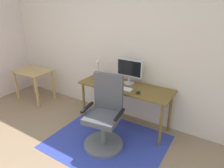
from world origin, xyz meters
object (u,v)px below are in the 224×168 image
Objects in this scene: monitor at (129,69)px; coffee_cup at (96,74)px; desk at (125,90)px; cell_phone at (104,82)px; computer_mouse at (138,92)px; keyboard at (120,88)px; desk_lamp at (98,66)px; office_chair at (105,120)px; side_table at (33,75)px.

coffee_cup is (-0.67, -0.04, -0.20)m from monitor.
desk is 0.40m from cell_phone.
coffee_cup reaches higher than computer_mouse.
keyboard is (-0.03, -0.27, -0.24)m from monitor.
desk_lamp reaches higher than office_chair.
desk_lamp is at bearing 178.48° from desk.
desk reaches higher than side_table.
monitor is (-0.00, 0.14, 0.33)m from desk.
monitor reaches higher than keyboard.
computer_mouse is 1.10× the size of coffee_cup.
coffee_cup is at bearing -176.23° from monitor.
desk_lamp is (-0.55, -0.13, -0.00)m from monitor.
keyboard is at bearing -19.49° from coffee_cup.
desk is at bearing 153.59° from computer_mouse.
keyboard is at bearing -15.59° from desk_lamp.
office_chair is at bearing -11.49° from side_table.
cell_phone is (-0.39, -0.18, -0.25)m from monitor.
coffee_cup reaches higher than keyboard.
coffee_cup is 0.09× the size of office_chair.
keyboard is 0.59m from office_chair.
keyboard is at bearing -24.38° from cell_phone.
side_table is at bearing -175.02° from desk.
desk_lamp is at bearing -34.06° from coffee_cup.
keyboard is 4.56× the size of coffee_cup.
office_chair reaches higher than cell_phone.
desk_lamp is at bearing 122.07° from office_chair.
keyboard is 4.13× the size of computer_mouse.
office_chair is (0.04, -0.49, -0.32)m from keyboard.
cell_phone is (0.28, -0.14, -0.04)m from coffee_cup.
office_chair is at bearing -89.10° from monitor.
monitor is 0.95m from office_chair.
computer_mouse is at bearing -3.87° from keyboard.
computer_mouse is (0.34, -0.02, 0.01)m from keyboard.
keyboard is 0.56× the size of side_table.
keyboard is at bearing -96.34° from monitor.
computer_mouse reaches higher than cell_phone.
desk is 11.22× the size of cell_phone.
desk_lamp is 1.02m from office_chair.
monitor is 0.36m from keyboard.
monitor is 0.59× the size of side_table.
computer_mouse is 0.90m from desk_lamp.
monitor is 1.06× the size of keyboard.
coffee_cup is (-0.64, 0.23, 0.04)m from keyboard.
desk is at bearing 4.98° from side_table.
monitor reaches higher than computer_mouse.
desk is 1.43× the size of office_chair.
cell_phone is at bearing 115.39° from office_chair.
monitor is 0.56m from desk_lamp.
coffee_cup is at bearing 160.51° from keyboard.
keyboard is (-0.03, -0.13, 0.09)m from desk.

